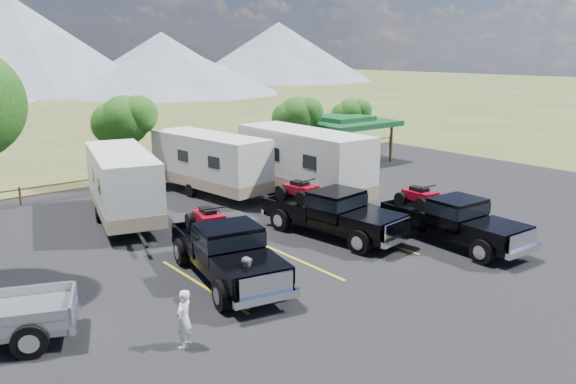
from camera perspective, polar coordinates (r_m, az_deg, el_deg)
ground at (r=20.06m, az=12.49°, el=-8.58°), size 320.00×320.00×0.00m
asphalt_lot at (r=21.89m, az=6.35°, el=-6.30°), size 44.00×34.00×0.04m
stall_lines at (r=22.55m, az=4.55°, el=-5.57°), size 12.12×5.50×0.01m
tree_ne_a at (r=37.16m, az=0.93°, el=7.73°), size 3.11×2.92×4.76m
tree_ne_b at (r=41.97m, az=6.41°, el=7.90°), size 2.77×2.59×4.27m
tree_north at (r=33.12m, az=-16.30°, el=6.99°), size 3.46×3.24×5.25m
rail_fence at (r=34.91m, az=-9.51°, el=2.33°), size 36.12×0.12×1.00m
pavilion at (r=39.91m, az=5.42°, el=7.11°), size 6.20×6.20×3.22m
rig_left at (r=19.27m, az=-6.33°, el=-5.78°), size 3.40×6.86×2.19m
rig_center at (r=23.63m, az=4.39°, el=-1.94°), size 2.99×6.83×2.21m
rig_right at (r=23.59m, az=16.25°, el=-2.60°), size 2.50×6.49×2.14m
trailer_left at (r=26.57m, az=-16.45°, el=0.70°), size 4.21×9.23×3.21m
trailer_center at (r=30.56m, az=-7.93°, el=2.90°), size 3.29×9.45×3.26m
trailer_right at (r=29.48m, az=1.57°, el=2.97°), size 2.82×10.36×3.61m
person_a at (r=15.26m, az=-10.53°, el=-12.55°), size 0.70×0.62×1.61m
person_b at (r=17.25m, az=-4.13°, el=-9.09°), size 0.96×0.99×1.60m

